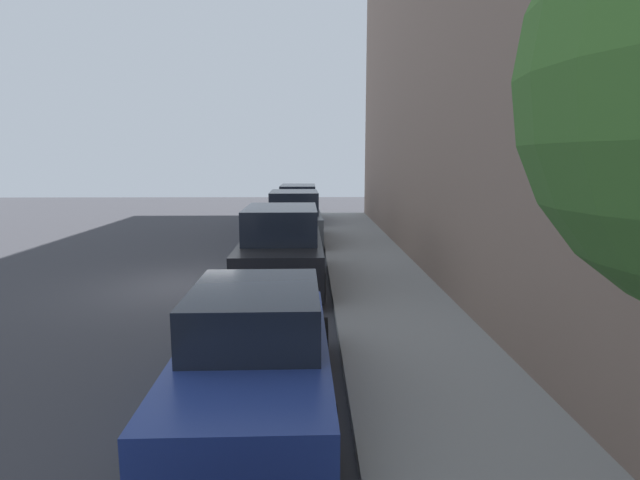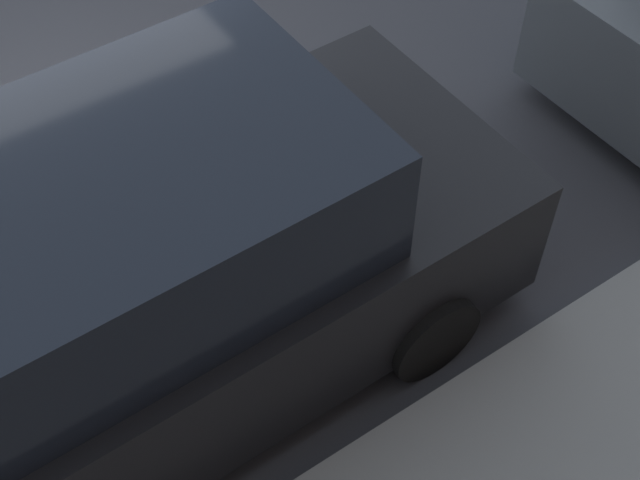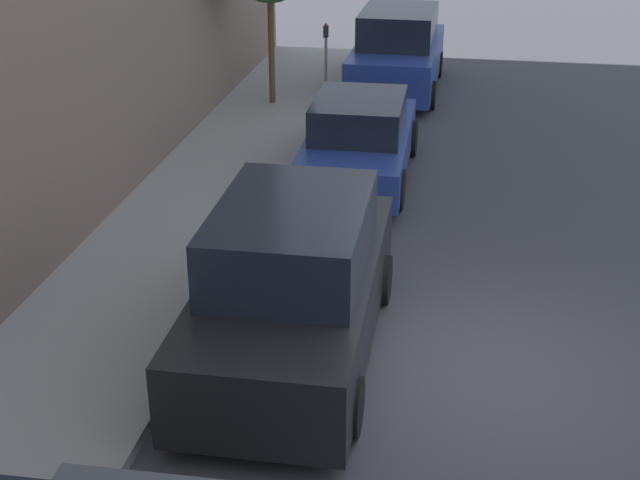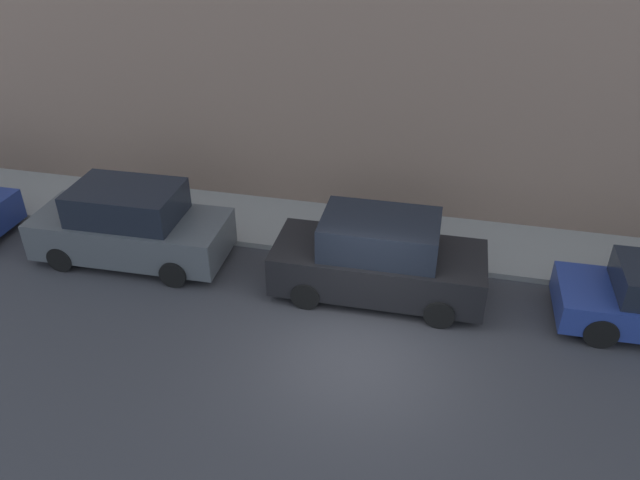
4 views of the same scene
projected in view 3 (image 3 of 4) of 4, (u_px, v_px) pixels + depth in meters
name	position (u px, v px, depth m)	size (l,w,h in m)	color
ground_plane	(481.00, 372.00, 10.67)	(60.00, 60.00, 0.00)	#38383D
sidewalk	(103.00, 331.00, 11.39)	(2.57, 32.00, 0.15)	gray
parked_suv_nearest	(398.00, 53.00, 21.70)	(2.08, 4.82, 1.98)	navy
parked_sedan_second	(359.00, 140.00, 16.28)	(1.92, 4.53, 1.54)	navy
parked_suv_third	(293.00, 285.00, 10.69)	(2.08, 4.82, 1.98)	black
parking_meter_near	(326.00, 47.00, 21.66)	(0.11, 0.15, 1.48)	#ADADB2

